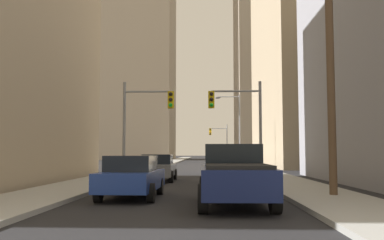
# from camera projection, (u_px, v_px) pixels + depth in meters

# --- Properties ---
(sidewalk_left) EXTENTS (2.91, 160.00, 0.15)m
(sidewalk_left) POSITION_uv_depth(u_px,v_px,m) (160.00, 164.00, 54.82)
(sidewalk_left) COLOR #9E9E99
(sidewalk_left) RESTS_ON ground
(sidewalk_right) EXTENTS (2.91, 160.00, 0.15)m
(sidewalk_right) POSITION_uv_depth(u_px,v_px,m) (238.00, 164.00, 54.49)
(sidewalk_right) COLOR #9E9E99
(sidewalk_right) RESTS_ON ground
(pickup_truck_navy) EXTENTS (2.20, 5.41, 1.90)m
(pickup_truck_navy) POSITION_uv_depth(u_px,v_px,m) (234.00, 175.00, 13.16)
(pickup_truck_navy) COLOR #141E4C
(pickup_truck_navy) RESTS_ON ground
(sedan_blue) EXTENTS (1.96, 4.26, 1.52)m
(sedan_blue) POSITION_uv_depth(u_px,v_px,m) (132.00, 177.00, 15.09)
(sedan_blue) COLOR navy
(sedan_blue) RESTS_ON ground
(sedan_grey) EXTENTS (1.95, 4.21, 1.52)m
(sedan_grey) POSITION_uv_depth(u_px,v_px,m) (158.00, 168.00, 24.07)
(sedan_grey) COLOR slate
(sedan_grey) RESTS_ON ground
(sedan_silver) EXTENTS (1.95, 4.24, 1.52)m
(sedan_silver) POSITION_uv_depth(u_px,v_px,m) (217.00, 163.00, 34.37)
(sedan_silver) COLOR #B7BABF
(sedan_silver) RESTS_ON ground
(traffic_signal_near_left) EXTENTS (3.17, 0.44, 6.00)m
(traffic_signal_near_left) POSITION_uv_depth(u_px,v_px,m) (146.00, 114.00, 26.14)
(traffic_signal_near_left) COLOR gray
(traffic_signal_near_left) RESTS_ON ground
(traffic_signal_near_right) EXTENTS (3.28, 0.44, 6.00)m
(traffic_signal_near_right) POSITION_uv_depth(u_px,v_px,m) (238.00, 113.00, 25.95)
(traffic_signal_near_right) COLOR gray
(traffic_signal_near_right) RESTS_ON ground
(traffic_signal_far_right) EXTENTS (2.92, 0.44, 6.00)m
(traffic_signal_far_right) POSITION_uv_depth(u_px,v_px,m) (219.00, 137.00, 66.48)
(traffic_signal_far_right) COLOR gray
(traffic_signal_far_right) RESTS_ON ground
(utility_pole_right) EXTENTS (2.20, 0.28, 10.19)m
(utility_pole_right) POSITION_uv_depth(u_px,v_px,m) (330.00, 49.00, 15.28)
(utility_pole_right) COLOR brown
(utility_pole_right) RESTS_ON ground
(street_lamp_right) EXTENTS (2.56, 0.32, 7.50)m
(street_lamp_right) POSITION_uv_depth(u_px,v_px,m) (236.00, 124.00, 42.97)
(street_lamp_right) COLOR gray
(street_lamp_right) RESTS_ON ground
(building_left_far_tower) EXTENTS (19.89, 20.17, 66.73)m
(building_left_far_tower) POSITION_uv_depth(u_px,v_px,m) (132.00, 19.00, 101.07)
(building_left_far_tower) COLOR #B7A893
(building_left_far_tower) RESTS_ON ground
(building_right_mid_block) EXTENTS (17.99, 25.36, 31.78)m
(building_right_mid_block) POSITION_uv_depth(u_px,v_px,m) (336.00, 35.00, 51.66)
(building_right_mid_block) COLOR tan
(building_right_mid_block) RESTS_ON ground
(building_right_far_highrise) EXTENTS (18.79, 18.28, 65.52)m
(building_right_far_highrise) POSITION_uv_depth(u_px,v_px,m) (277.00, 16.00, 96.72)
(building_right_far_highrise) COLOR #B7A893
(building_right_far_highrise) RESTS_ON ground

